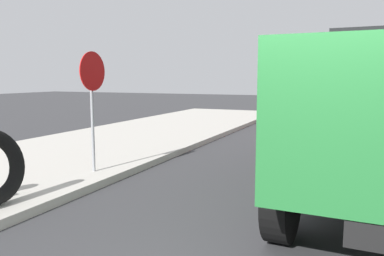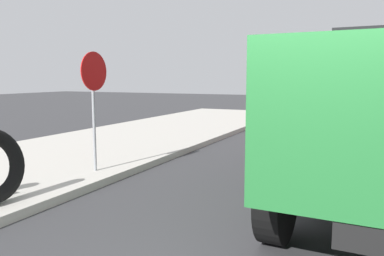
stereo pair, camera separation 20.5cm
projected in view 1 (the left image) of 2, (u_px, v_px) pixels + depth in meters
stop_sign at (92, 89)px, 7.70m from camera, size 0.76×0.08×2.37m
dump_truck_orange at (380, 86)px, 18.25m from camera, size 7.11×3.07×3.00m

